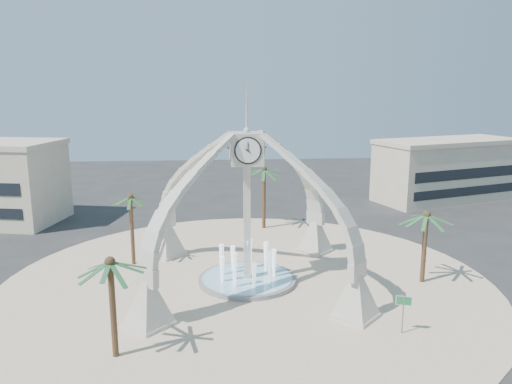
{
  "coord_description": "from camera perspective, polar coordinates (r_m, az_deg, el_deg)",
  "views": [
    {
      "loc": [
        -2.55,
        -38.51,
        15.8
      ],
      "look_at": [
        0.89,
        2.0,
        7.15
      ],
      "focal_mm": 35.0,
      "sensor_mm": 36.0,
      "label": 1
    }
  ],
  "objects": [
    {
      "name": "palm_north",
      "position": [
        55.26,
        0.92,
        2.51
      ],
      "size": [
        5.26,
        5.26,
        7.59
      ],
      "rotation": [
        0.0,
        0.0,
        -0.29
      ],
      "color": "brown",
      "rests_on": "ground"
    },
    {
      "name": "palm_east",
      "position": [
        42.17,
        18.92,
        -2.58
      ],
      "size": [
        4.49,
        4.49,
        6.49
      ],
      "rotation": [
        0.0,
        0.0,
        0.12
      ],
      "color": "brown",
      "rests_on": "ground"
    },
    {
      "name": "building_ne",
      "position": [
        74.94,
        20.97,
        2.39
      ],
      "size": [
        21.87,
        14.17,
        8.6
      ],
      "rotation": [
        0.0,
        0.0,
        0.31
      ],
      "color": "beige",
      "rests_on": "ground"
    },
    {
      "name": "plaza",
      "position": [
        41.69,
        -1.01,
        -10.22
      ],
      "size": [
        40.0,
        40.0,
        0.06
      ],
      "primitive_type": "cylinder",
      "color": "beige",
      "rests_on": "ground"
    },
    {
      "name": "street_sign",
      "position": [
        34.23,
        16.51,
        -12.34
      ],
      "size": [
        0.98,
        0.32,
        2.76
      ],
      "rotation": [
        0.0,
        0.0,
        -0.3
      ],
      "color": "slate",
      "rests_on": "ground"
    },
    {
      "name": "palm_south",
      "position": [
        29.99,
        -16.35,
        -7.84
      ],
      "size": [
        4.67,
        4.67,
        6.71
      ],
      "rotation": [
        0.0,
        0.0,
        -0.19
      ],
      "color": "brown",
      "rests_on": "ground"
    },
    {
      "name": "clock_tower",
      "position": [
        39.7,
        -1.04,
        -1.55
      ],
      "size": [
        17.94,
        17.94,
        16.3
      ],
      "color": "beige",
      "rests_on": "ground"
    },
    {
      "name": "palm_west",
      "position": [
        45.19,
        -14.16,
        -0.69
      ],
      "size": [
        3.82,
        3.82,
        6.94
      ],
      "rotation": [
        0.0,
        0.0,
        -0.07
      ],
      "color": "brown",
      "rests_on": "ground"
    },
    {
      "name": "fountain",
      "position": [
        41.6,
        -1.01,
        -9.89
      ],
      "size": [
        8.0,
        8.0,
        3.62
      ],
      "color": "gray",
      "rests_on": "ground"
    },
    {
      "name": "ground",
      "position": [
        41.71,
        -1.01,
        -10.26
      ],
      "size": [
        140.0,
        140.0,
        0.0
      ],
      "primitive_type": "plane",
      "color": "#282828",
      "rests_on": "ground"
    }
  ]
}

